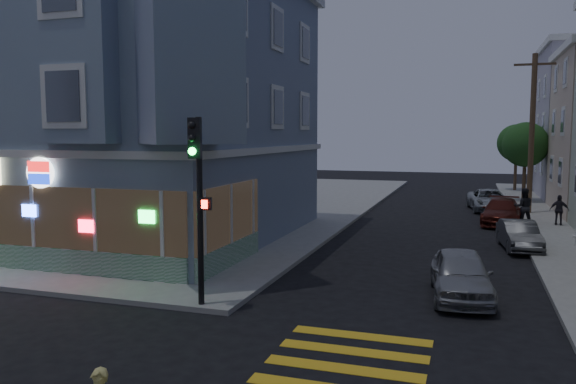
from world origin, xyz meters
The scene contains 13 objects.
ground centered at (0.00, 0.00, 0.00)m, with size 120.00×120.00×0.00m, color black.
sidewalk_nw centered at (-13.50, 23.00, 0.07)m, with size 33.00×42.00×0.15m, color gray.
corner_building centered at (-6.00, 10.98, 5.82)m, with size 14.60×14.60×11.40m.
utility_pole centered at (12.00, 24.00, 4.80)m, with size 2.20×0.30×9.00m.
street_tree_near centered at (12.20, 30.00, 3.94)m, with size 3.00×3.00×5.30m.
street_tree_far centered at (12.20, 38.00, 3.94)m, with size 3.00×3.00×5.30m.
pedestrian_a centered at (11.30, 18.90, 1.07)m, with size 0.90×0.70×1.85m, color black.
pedestrian_b centered at (13.00, 19.55, 0.90)m, with size 0.88×0.36×1.49m, color #26242C.
parked_car_a centered at (8.60, 5.57, 0.68)m, with size 1.61×4.00×1.36m, color #94979B.
parked_car_b centered at (10.70, 13.24, 0.59)m, with size 1.24×3.56×1.17m, color #3D3F42.
parked_car_c centered at (10.35, 19.90, 0.66)m, with size 1.84×4.52×1.31m, color #511912.
parked_car_d centered at (9.89, 25.10, 0.65)m, with size 2.17×4.70×1.31m, color #9FA6AA.
traffic_signal centered at (2.11, 2.18, 3.48)m, with size 0.61×0.55×4.92m.
Camera 1 is at (8.77, -10.75, 4.63)m, focal length 35.00 mm.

